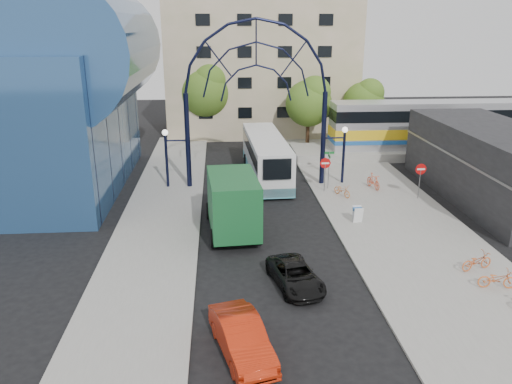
{
  "coord_description": "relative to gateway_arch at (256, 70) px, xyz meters",
  "views": [
    {
      "loc": [
        -2.73,
        -21.81,
        11.68
      ],
      "look_at": [
        -0.62,
        6.0,
        2.22
      ],
      "focal_mm": 35.0,
      "sensor_mm": 36.0,
      "label": 1
    }
  ],
  "objects": [
    {
      "name": "bike_near_a",
      "position": [
        5.83,
        -3.16,
        -8.01
      ],
      "size": [
        1.25,
        1.71,
        0.86
      ],
      "primitive_type": "imported",
      "rotation": [
        0.0,
        0.0,
        0.47
      ],
      "color": "orange",
      "rests_on": "sidewalk_east"
    },
    {
      "name": "plaza_west",
      "position": [
        -6.5,
        -8.0,
        -8.5
      ],
      "size": [
        5.0,
        50.0,
        0.12
      ],
      "primitive_type": "cube",
      "color": "gray",
      "rests_on": "ground"
    },
    {
      "name": "ground",
      "position": [
        0.0,
        -14.0,
        -8.56
      ],
      "size": [
        120.0,
        120.0,
        0.0
      ],
      "primitive_type": "plane",
      "color": "black",
      "rests_on": "ground"
    },
    {
      "name": "transit_hall",
      "position": [
        -15.3,
        1.0,
        -1.86
      ],
      "size": [
        16.5,
        18.0,
        14.5
      ],
      "color": "#294F80",
      "rests_on": "ground"
    },
    {
      "name": "apartment_block",
      "position": [
        2.0,
        20.97,
        -1.55
      ],
      "size": [
        20.0,
        12.1,
        14.0
      ],
      "color": "tan",
      "rests_on": "ground"
    },
    {
      "name": "bike_near_b",
      "position": [
        8.53,
        -1.62,
        -7.88
      ],
      "size": [
        0.9,
        1.91,
        1.11
      ],
      "primitive_type": "imported",
      "rotation": [
        0.0,
        0.0,
        0.21
      ],
      "color": "#EC572F",
      "rests_on": "sidewalk_east"
    },
    {
      "name": "do_not_enter_sign",
      "position": [
        11.0,
        -4.0,
        -6.58
      ],
      "size": [
        0.76,
        0.07,
        2.48
      ],
      "color": "slate",
      "rests_on": "sidewalk_east"
    },
    {
      "name": "commercial_block_east",
      "position": [
        16.0,
        -4.0,
        -6.06
      ],
      "size": [
        6.0,
        16.0,
        5.0
      ],
      "primitive_type": "cube",
      "color": "black",
      "rests_on": "ground"
    },
    {
      "name": "green_truck",
      "position": [
        -2.08,
        -8.37,
        -6.76
      ],
      "size": [
        3.17,
        7.3,
        3.6
      ],
      "rotation": [
        0.0,
        0.0,
        0.07
      ],
      "color": "black",
      "rests_on": "ground"
    },
    {
      "name": "gateway_arch",
      "position": [
        0.0,
        0.0,
        0.0
      ],
      "size": [
        13.64,
        0.44,
        12.1
      ],
      "color": "black",
      "rests_on": "ground"
    },
    {
      "name": "train_platform",
      "position": [
        20.0,
        8.0,
        -8.16
      ],
      "size": [
        32.0,
        5.0,
        0.8
      ],
      "primitive_type": "cube",
      "color": "gray",
      "rests_on": "ground"
    },
    {
      "name": "tree_north_b",
      "position": [
        -3.88,
        15.93,
        -3.29
      ],
      "size": [
        5.12,
        5.12,
        8.0
      ],
      "color": "#382314",
      "rests_on": "ground"
    },
    {
      "name": "city_bus",
      "position": [
        0.94,
        2.24,
        -6.84
      ],
      "size": [
        3.13,
        12.01,
        3.27
      ],
      "rotation": [
        0.0,
        0.0,
        0.03
      ],
      "color": "silver",
      "rests_on": "ground"
    },
    {
      "name": "black_suv",
      "position": [
        0.66,
        -15.32,
        -8.0
      ],
      "size": [
        2.65,
        4.33,
        1.12
      ],
      "primitive_type": "imported",
      "rotation": [
        0.0,
        0.0,
        0.21
      ],
      "color": "black",
      "rests_on": "ground"
    },
    {
      "name": "bike_far_c",
      "position": [
        9.83,
        -16.38,
        -7.98
      ],
      "size": [
        1.81,
        0.84,
        0.91
      ],
      "primitive_type": "imported",
      "rotation": [
        0.0,
        0.0,
        1.43
      ],
      "color": "#D06129",
      "rests_on": "sidewalk_east"
    },
    {
      "name": "tree_north_c",
      "position": [
        12.12,
        13.93,
        -4.28
      ],
      "size": [
        4.16,
        4.16,
        6.5
      ],
      "color": "#382314",
      "rests_on": "ground"
    },
    {
      "name": "tree_north_a",
      "position": [
        6.12,
        11.93,
        -3.95
      ],
      "size": [
        4.48,
        4.48,
        7.0
      ],
      "color": "#382314",
      "rests_on": "ground"
    },
    {
      "name": "sidewalk_east",
      "position": [
        8.0,
        -10.0,
        -8.5
      ],
      "size": [
        8.0,
        56.0,
        0.12
      ],
      "primitive_type": "cube",
      "color": "gray",
      "rests_on": "ground"
    },
    {
      "name": "red_sedan",
      "position": [
        -2.07,
        -20.16,
        -7.85
      ],
      "size": [
        2.56,
        4.55,
        1.42
      ],
      "primitive_type": "imported",
      "rotation": [
        0.0,
        0.0,
        0.26
      ],
      "color": "#B6230B",
      "rests_on": "ground"
    },
    {
      "name": "train_car",
      "position": [
        20.0,
        8.0,
        -5.66
      ],
      "size": [
        25.1,
        3.05,
        4.2
      ],
      "color": "#B7B7BC",
      "rests_on": "train_platform"
    },
    {
      "name": "bike_far_a",
      "position": [
        9.79,
        -14.58,
        -7.98
      ],
      "size": [
        1.84,
        1.06,
        0.92
      ],
      "primitive_type": "imported",
      "rotation": [
        0.0,
        0.0,
        1.84
      ],
      "color": "#CB5B28",
      "rests_on": "sidewalk_east"
    },
    {
      "name": "stop_sign",
      "position": [
        4.8,
        -2.0,
        -6.56
      ],
      "size": [
        0.8,
        0.07,
        2.5
      ],
      "color": "slate",
      "rests_on": "sidewalk_east"
    },
    {
      "name": "sandwich_board",
      "position": [
        5.6,
        -8.02,
        -7.81
      ],
      "size": [
        0.55,
        0.61,
        0.99
      ],
      "color": "white",
      "rests_on": "sidewalk_east"
    },
    {
      "name": "street_name_sign",
      "position": [
        5.2,
        -1.4,
        -6.43
      ],
      "size": [
        0.7,
        0.7,
        2.8
      ],
      "color": "slate",
      "rests_on": "sidewalk_east"
    }
  ]
}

